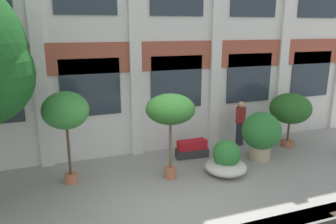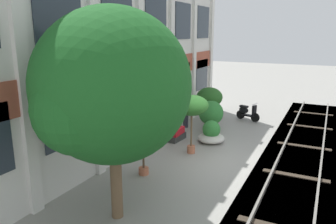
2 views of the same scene
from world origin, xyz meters
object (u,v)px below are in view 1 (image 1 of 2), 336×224
at_px(potted_plant_wide_bowl, 226,161).
at_px(potted_plant_low_pan, 66,112).
at_px(potted_plant_tall_urn, 170,111).
at_px(potted_plant_terracotta_small, 290,109).
at_px(resident_by_doorway, 240,122).
at_px(potted_plant_square_trough, 192,149).
at_px(potted_plant_stone_basin, 261,133).

bearing_deg(potted_plant_wide_bowl, potted_plant_low_pan, 167.09).
xyz_separation_m(potted_plant_low_pan, potted_plant_tall_urn, (2.55, -0.65, -0.03)).
relative_size(potted_plant_terracotta_small, potted_plant_tall_urn, 0.79).
bearing_deg(resident_by_doorway, potted_plant_terracotta_small, -14.77).
distance_m(potted_plant_terracotta_small, potted_plant_wide_bowl, 3.47).
xyz_separation_m(potted_plant_terracotta_small, potted_plant_tall_urn, (-4.66, -0.93, 0.58)).
relative_size(potted_plant_square_trough, resident_by_doorway, 0.68).
height_order(potted_plant_square_trough, potted_plant_low_pan, potted_plant_low_pan).
bearing_deg(potted_plant_tall_urn, potted_plant_low_pan, 165.66).
bearing_deg(potted_plant_low_pan, potted_plant_wide_bowl, -12.91).
height_order(potted_plant_square_trough, potted_plant_wide_bowl, potted_plant_wide_bowl).
height_order(potted_plant_terracotta_small, potted_plant_tall_urn, potted_plant_tall_urn).
height_order(potted_plant_stone_basin, potted_plant_wide_bowl, potted_plant_stone_basin).
height_order(potted_plant_tall_urn, resident_by_doorway, potted_plant_tall_urn).
relative_size(potted_plant_terracotta_small, potted_plant_stone_basin, 1.23).
bearing_deg(resident_by_doorway, potted_plant_wide_bowl, -120.40).
xyz_separation_m(potted_plant_terracotta_small, potted_plant_wide_bowl, (-3.11, -1.22, -0.93)).
xyz_separation_m(potted_plant_terracotta_small, potted_plant_low_pan, (-7.21, -0.28, 0.61)).
distance_m(potted_plant_square_trough, potted_plant_terracotta_small, 3.66).
xyz_separation_m(potted_plant_stone_basin, potted_plant_tall_urn, (-3.06, -0.27, 1.04)).
bearing_deg(potted_plant_wide_bowl, potted_plant_stone_basin, 20.39).
height_order(potted_plant_low_pan, potted_plant_wide_bowl, potted_plant_low_pan).
xyz_separation_m(potted_plant_square_trough, potted_plant_terracotta_small, (3.50, -0.22, 1.04)).
distance_m(potted_plant_stone_basin, potted_plant_tall_urn, 3.24).
relative_size(potted_plant_stone_basin, potted_plant_wide_bowl, 1.29).
height_order(potted_plant_wide_bowl, resident_by_doorway, resident_by_doorway).
bearing_deg(potted_plant_square_trough, potted_plant_stone_basin, -24.76).
distance_m(potted_plant_square_trough, potted_plant_tall_urn, 2.31).
bearing_deg(potted_plant_tall_urn, potted_plant_square_trough, 44.82).
distance_m(potted_plant_low_pan, potted_plant_tall_urn, 2.63).
distance_m(potted_plant_stone_basin, resident_by_doorway, 1.35).
distance_m(potted_plant_square_trough, potted_plant_stone_basin, 2.18).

